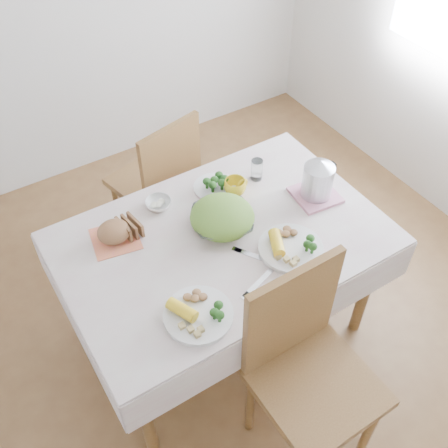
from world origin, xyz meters
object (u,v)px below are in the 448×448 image
yellow_mug (235,187)px  dinner_plate_right (291,249)px  dining_table (223,288)px  chair_far (153,181)px  electric_kettle (318,178)px  salad_bowl (222,221)px  chair_near (315,392)px  dinner_plate_left (198,315)px

yellow_mug → dinner_plate_right: bearing=-89.4°
dining_table → chair_far: (0.03, 0.85, 0.09)m
dinner_plate_right → electric_kettle: 0.41m
dining_table → dinner_plate_right: (0.22, -0.23, 0.40)m
chair_far → yellow_mug: size_ratio=8.64×
salad_bowl → yellow_mug: (0.18, 0.16, 0.01)m
salad_bowl → chair_near: bearing=-92.5°
yellow_mug → electric_kettle: electric_kettle is taller
electric_kettle → chair_far: bearing=112.3°
dining_table → dinner_plate_right: bearing=-47.3°
chair_near → chair_far: 1.59m
chair_far → dinner_plate_right: size_ratio=3.21×
dining_table → chair_far: chair_far is taller
dinner_plate_left → electric_kettle: 0.92m
yellow_mug → dining_table: bearing=-133.8°
chair_near → electric_kettle: (0.54, 0.73, 0.42)m
dinner_plate_left → electric_kettle: (0.86, 0.31, 0.11)m
dinner_plate_right → dining_table: bearing=132.7°
chair_near → yellow_mug: (0.21, 0.96, 0.34)m
salad_bowl → electric_kettle: bearing=-7.9°
chair_far → salad_bowl: bearing=76.6°
dinner_plate_left → yellow_mug: 0.76m
dining_table → dinner_plate_left: (-0.32, -0.32, 0.40)m
dining_table → chair_near: bearing=-89.9°
electric_kettle → dinner_plate_right: bearing=-153.7°
chair_near → dinner_plate_right: (0.22, 0.50, 0.31)m
chair_far → salad_bowl: size_ratio=3.34×
salad_bowl → yellow_mug: bearing=42.5°
electric_kettle → dining_table: bearing=170.6°
yellow_mug → electric_kettle: bearing=-35.2°
chair_far → electric_kettle: (0.51, -0.86, 0.42)m
dinner_plate_left → yellow_mug: yellow_mug is taller
chair_far → salad_bowl: 0.86m
dinner_plate_right → yellow_mug: size_ratio=2.69×
dining_table → electric_kettle: 0.74m
dinner_plate_left → dinner_plate_right: (0.54, 0.09, 0.00)m
salad_bowl → chair_far: bearing=90.1°
dinner_plate_left → yellow_mug: size_ratio=2.61×
dinner_plate_left → salad_bowl: bearing=47.2°
dinner_plate_right → yellow_mug: 0.46m
chair_far → electric_kettle: size_ratio=4.50×
dinner_plate_left → electric_kettle: bearing=20.0°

